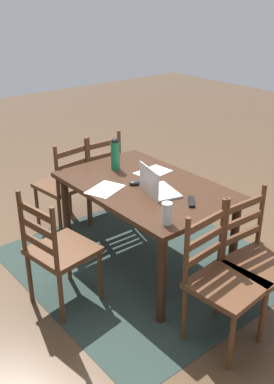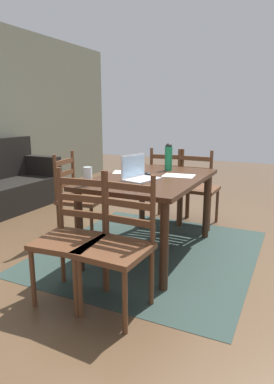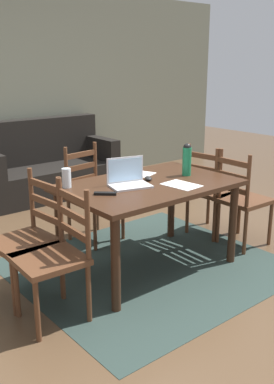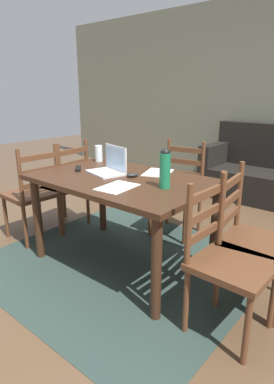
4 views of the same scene
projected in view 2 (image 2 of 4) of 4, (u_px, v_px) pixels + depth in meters
name	position (u px, v px, depth m)	size (l,w,h in m)	color
ground_plane	(150.00, 251.00, 3.38)	(14.00, 14.00, 0.00)	brown
area_rug	(150.00, 251.00, 3.38)	(2.15, 1.99, 0.01)	#283833
dining_table	(151.00, 187.00, 3.23)	(1.45, 0.94, 0.76)	#382114
chair_far_head	(79.00, 198.00, 3.62)	(0.50, 0.50, 0.95)	#56331E
chair_left_far	(72.00, 238.00, 2.46)	(0.48, 0.48, 0.95)	#56331E
chair_right_far	(169.00, 186.00, 4.24)	(0.49, 0.49, 0.95)	#56331E
chair_left_near	(118.00, 247.00, 2.30)	(0.46, 0.46, 0.95)	#56331E
chair_right_near	(198.00, 189.00, 4.08)	(0.45, 0.45, 0.95)	#56331E
laptop	(138.00, 173.00, 3.05)	(0.37, 0.30, 0.23)	silver
water_bottle	(169.00, 156.00, 3.54)	(0.08, 0.08, 0.29)	#197247
drinking_glass	(88.00, 176.00, 2.79)	(0.07, 0.07, 0.16)	silver
computer_mouse	(147.00, 174.00, 3.27)	(0.06, 0.10, 0.03)	black
tv_remote	(133.00, 186.00, 2.76)	(0.04, 0.17, 0.02)	black
paper_stack_left	(128.00, 172.00, 3.45)	(0.21, 0.30, 0.00)	white
paper_stack_right	(179.00, 176.00, 3.25)	(0.21, 0.30, 0.00)	white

